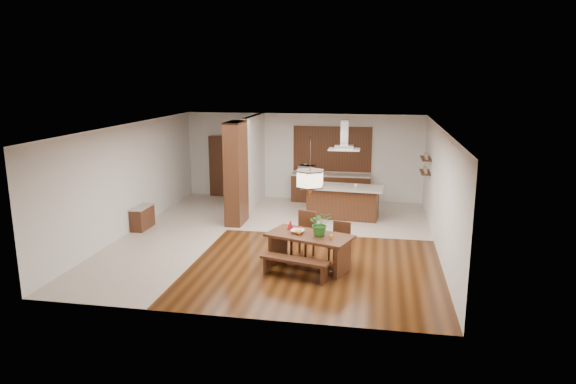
% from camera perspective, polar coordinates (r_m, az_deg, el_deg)
% --- Properties ---
extents(room_shell, '(9.00, 9.04, 2.92)m').
position_cam_1_polar(room_shell, '(12.89, -1.32, 3.57)').
color(room_shell, '#341A09').
rests_on(room_shell, ground).
extents(tile_hallway, '(2.50, 9.00, 0.01)m').
position_cam_1_polar(tile_hallway, '(14.15, -12.28, -4.43)').
color(tile_hallway, beige).
rests_on(tile_hallway, ground).
extents(tile_kitchen, '(5.50, 4.00, 0.01)m').
position_cam_1_polar(tile_kitchen, '(15.58, 5.07, -2.59)').
color(tile_kitchen, beige).
rests_on(tile_kitchen, ground).
extents(soffit_band, '(8.00, 9.00, 0.02)m').
position_cam_1_polar(soffit_band, '(12.78, -1.33, 7.22)').
color(soffit_band, '#3D190F').
rests_on(soffit_band, room_shell).
extents(partition_pier, '(0.45, 1.00, 2.90)m').
position_cam_1_polar(partition_pier, '(14.47, -5.80, 2.07)').
color(partition_pier, black).
rests_on(partition_pier, ground).
extents(partition_stub, '(0.18, 2.40, 2.90)m').
position_cam_1_polar(partition_stub, '(16.47, -3.80, 3.42)').
color(partition_stub, silver).
rests_on(partition_stub, ground).
extents(hallway_console, '(0.37, 0.88, 0.63)m').
position_cam_1_polar(hallway_console, '(14.67, -15.88, -2.76)').
color(hallway_console, black).
rests_on(hallway_console, ground).
extents(hallway_doorway, '(1.10, 0.20, 2.10)m').
position_cam_1_polar(hallway_doorway, '(17.93, -6.98, 2.83)').
color(hallway_doorway, black).
rests_on(hallway_doorway, ground).
extents(rear_counter, '(2.60, 0.62, 0.95)m').
position_cam_1_polar(rear_counter, '(17.13, 4.79, 0.45)').
color(rear_counter, black).
rests_on(rear_counter, ground).
extents(kitchen_window, '(2.60, 0.08, 1.50)m').
position_cam_1_polar(kitchen_window, '(17.16, 4.95, 4.79)').
color(kitchen_window, '#A05930').
rests_on(kitchen_window, room_shell).
extents(shelf_lower, '(0.26, 0.90, 0.04)m').
position_cam_1_polar(shelf_lower, '(15.37, 14.99, 2.14)').
color(shelf_lower, black).
rests_on(shelf_lower, room_shell).
extents(shelf_upper, '(0.26, 0.90, 0.04)m').
position_cam_1_polar(shelf_upper, '(15.30, 15.08, 3.61)').
color(shelf_upper, black).
rests_on(shelf_upper, room_shell).
extents(dining_table, '(2.02, 1.46, 0.76)m').
position_cam_1_polar(dining_table, '(11.24, 2.39, -5.72)').
color(dining_table, black).
rests_on(dining_table, ground).
extents(dining_bench, '(1.52, 0.70, 0.42)m').
position_cam_1_polar(dining_bench, '(10.81, 0.77, -8.45)').
color(dining_bench, black).
rests_on(dining_bench, ground).
extents(dining_chair_left, '(0.61, 0.61, 1.06)m').
position_cam_1_polar(dining_chair_left, '(11.92, 1.65, -4.77)').
color(dining_chair_left, black).
rests_on(dining_chair_left, ground).
extents(dining_chair_right, '(0.50, 0.50, 0.93)m').
position_cam_1_polar(dining_chair_right, '(11.57, 5.67, -5.72)').
color(dining_chair_right, black).
rests_on(dining_chair_right, ground).
extents(pendant_lantern, '(0.64, 0.64, 1.31)m').
position_cam_1_polar(pendant_lantern, '(10.83, 2.47, 2.77)').
color(pendant_lantern, '#F7EABD').
rests_on(pendant_lantern, room_shell).
extents(foliage_plant, '(0.59, 0.54, 0.54)m').
position_cam_1_polar(foliage_plant, '(11.05, 3.61, -3.51)').
color(foliage_plant, '#286722').
rests_on(foliage_plant, dining_table).
extents(fruit_bowl, '(0.33, 0.33, 0.07)m').
position_cam_1_polar(fruit_bowl, '(11.27, 1.06, -4.40)').
color(fruit_bowl, beige).
rests_on(fruit_bowl, dining_table).
extents(napkin_cone, '(0.18, 0.18, 0.23)m').
position_cam_1_polar(napkin_cone, '(11.50, 0.25, -3.64)').
color(napkin_cone, '#9E0B12').
rests_on(napkin_cone, dining_table).
extents(gold_ornament, '(0.09, 0.09, 0.11)m').
position_cam_1_polar(gold_ornament, '(10.83, 4.82, -5.06)').
color(gold_ornament, gold).
rests_on(gold_ornament, dining_table).
extents(kitchen_island, '(2.43, 1.23, 0.97)m').
position_cam_1_polar(kitchen_island, '(15.23, 6.13, -1.06)').
color(kitchen_island, black).
rests_on(kitchen_island, ground).
extents(range_hood, '(0.90, 0.55, 0.87)m').
position_cam_1_polar(range_hood, '(14.89, 6.31, 6.31)').
color(range_hood, silver).
rests_on(range_hood, room_shell).
extents(island_cup, '(0.15, 0.15, 0.09)m').
position_cam_1_polar(island_cup, '(14.99, 7.57, 0.71)').
color(island_cup, white).
rests_on(island_cup, kitchen_island).
extents(microwave, '(0.58, 0.49, 0.27)m').
position_cam_1_polar(microwave, '(17.07, 2.02, 2.53)').
color(microwave, '#AEB2B5').
rests_on(microwave, rear_counter).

